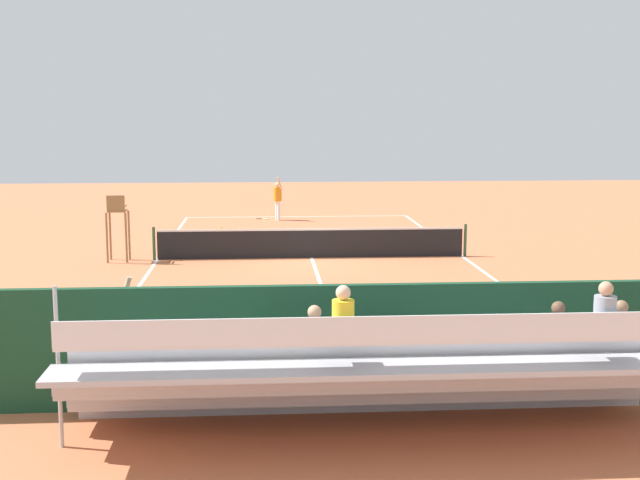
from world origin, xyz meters
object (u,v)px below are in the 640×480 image
(courtside_bench, at_px, (473,356))
(tennis_racket, at_px, (265,219))
(bleacher_stand, at_px, (381,373))
(umpire_chair, at_px, (117,221))
(equipment_bag, at_px, (380,381))
(line_judge, at_px, (125,331))
(tennis_net, at_px, (312,243))
(tennis_player, at_px, (278,197))
(tennis_ball_near, at_px, (222,227))

(courtside_bench, xyz_separation_m, tennis_racket, (3.49, -23.46, -0.54))
(bleacher_stand, bearing_deg, umpire_chair, -67.33)
(equipment_bag, relative_size, tennis_racket, 1.55)
(tennis_racket, distance_m, line_judge, 23.25)
(tennis_net, height_order, equipment_bag, tennis_net)
(tennis_player, bearing_deg, bleacher_stand, 92.33)
(tennis_net, bearing_deg, equipment_bag, 91.58)
(tennis_racket, bearing_deg, courtside_bench, 98.46)
(bleacher_stand, xyz_separation_m, line_judge, (4.10, -2.45, 0.07))
(equipment_bag, height_order, tennis_player, tennis_player)
(bleacher_stand, xyz_separation_m, courtside_bench, (-1.89, -2.09, -0.38))
(bleacher_stand, distance_m, tennis_player, 25.20)
(equipment_bag, bearing_deg, tennis_racket, -85.51)
(equipment_bag, height_order, tennis_ball_near, equipment_bag)
(tennis_ball_near, relative_size, line_judge, 0.03)
(tennis_player, height_order, tennis_racket, tennis_player)
(bleacher_stand, relative_size, equipment_bag, 10.07)
(tennis_player, distance_m, tennis_racket, 1.21)
(umpire_chair, height_order, tennis_player, umpire_chair)
(line_judge, bearing_deg, tennis_net, -107.16)
(equipment_bag, xyz_separation_m, line_judge, (4.36, -0.49, 0.84))
(courtside_bench, xyz_separation_m, tennis_ball_near, (5.28, -20.69, -0.53))
(courtside_bench, relative_size, tennis_ball_near, 27.27)
(courtside_bench, distance_m, tennis_ball_near, 21.36)
(tennis_net, xyz_separation_m, bleacher_stand, (-0.11, 15.36, 0.44))
(tennis_player, xyz_separation_m, line_judge, (3.07, 22.73, 0.00))
(tennis_racket, height_order, line_judge, line_judge)
(bleacher_stand, xyz_separation_m, tennis_racket, (1.60, -25.55, -0.93))
(courtside_bench, xyz_separation_m, equipment_bag, (1.64, 0.13, -0.38))
(tennis_net, xyz_separation_m, line_judge, (3.99, 12.91, 0.51))
(bleacher_stand, relative_size, tennis_racket, 15.65)
(tennis_ball_near, bearing_deg, bleacher_stand, 98.46)
(line_judge, bearing_deg, tennis_ball_near, -92.00)
(equipment_bag, relative_size, tennis_ball_near, 13.64)
(tennis_net, distance_m, equipment_bag, 13.41)
(tennis_ball_near, xyz_separation_m, line_judge, (0.71, 20.32, 0.98))
(courtside_bench, xyz_separation_m, line_judge, (5.99, -0.36, 0.46))
(courtside_bench, bearing_deg, line_judge, -3.48)
(tennis_player, height_order, line_judge, same)
(tennis_player, bearing_deg, tennis_racket, -32.81)
(bleacher_stand, distance_m, tennis_racket, 25.61)
(tennis_racket, xyz_separation_m, line_judge, (2.50, 23.09, 1.00))
(umpire_chair, bearing_deg, tennis_racket, -114.34)
(umpire_chair, bearing_deg, bleacher_stand, 112.67)
(equipment_bag, bearing_deg, tennis_net, -88.42)
(umpire_chair, relative_size, line_judge, 1.11)
(tennis_player, bearing_deg, tennis_ball_near, 45.45)
(tennis_racket, bearing_deg, tennis_ball_near, 57.08)
(umpire_chair, xyz_separation_m, tennis_player, (-5.29, -10.06, -0.30))
(courtside_bench, bearing_deg, tennis_net, -81.39)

